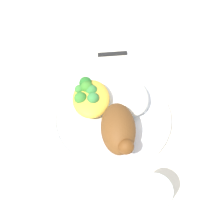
{
  "coord_description": "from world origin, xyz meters",
  "views": [
    {
      "loc": [
        0.34,
        -0.02,
        0.52
      ],
      "look_at": [
        0.0,
        0.0,
        0.03
      ],
      "focal_mm": 43.9,
      "sensor_mm": 36.0,
      "label": 1
    }
  ],
  "objects_px": {
    "plate": "(112,117)",
    "water_glass": "(152,198)",
    "mac_cheese_with_broccoli": "(90,96)",
    "fork": "(118,60)",
    "roasted_chicken": "(119,129)",
    "knife": "(127,53)",
    "rice_pile": "(132,97)"
  },
  "relations": [
    {
      "from": "rice_pile",
      "to": "fork",
      "type": "height_order",
      "value": "rice_pile"
    },
    {
      "from": "knife",
      "to": "water_glass",
      "type": "distance_m",
      "value": 0.41
    },
    {
      "from": "roasted_chicken",
      "to": "mac_cheese_with_broccoli",
      "type": "bearing_deg",
      "value": -150.76
    },
    {
      "from": "plate",
      "to": "rice_pile",
      "type": "height_order",
      "value": "rice_pile"
    },
    {
      "from": "roasted_chicken",
      "to": "rice_pile",
      "type": "relative_size",
      "value": 1.2
    },
    {
      "from": "roasted_chicken",
      "to": "fork",
      "type": "relative_size",
      "value": 0.86
    },
    {
      "from": "mac_cheese_with_broccoli",
      "to": "knife",
      "type": "bearing_deg",
      "value": 148.99
    },
    {
      "from": "plate",
      "to": "knife",
      "type": "distance_m",
      "value": 0.22
    },
    {
      "from": "roasted_chicken",
      "to": "fork",
      "type": "height_order",
      "value": "roasted_chicken"
    },
    {
      "from": "plate",
      "to": "fork",
      "type": "relative_size",
      "value": 1.87
    },
    {
      "from": "rice_pile",
      "to": "knife",
      "type": "relative_size",
      "value": 0.54
    },
    {
      "from": "water_glass",
      "to": "mac_cheese_with_broccoli",
      "type": "bearing_deg",
      "value": -156.3
    },
    {
      "from": "plate",
      "to": "mac_cheese_with_broccoli",
      "type": "distance_m",
      "value": 0.07
    },
    {
      "from": "rice_pile",
      "to": "water_glass",
      "type": "height_order",
      "value": "water_glass"
    },
    {
      "from": "rice_pile",
      "to": "knife",
      "type": "height_order",
      "value": "rice_pile"
    },
    {
      "from": "water_glass",
      "to": "plate",
      "type": "bearing_deg",
      "value": -163.82
    },
    {
      "from": "mac_cheese_with_broccoli",
      "to": "fork",
      "type": "relative_size",
      "value": 0.76
    },
    {
      "from": "plate",
      "to": "roasted_chicken",
      "type": "bearing_deg",
      "value": 8.66
    },
    {
      "from": "fork",
      "to": "water_glass",
      "type": "relative_size",
      "value": 1.7
    },
    {
      "from": "roasted_chicken",
      "to": "rice_pile",
      "type": "xyz_separation_m",
      "value": [
        -0.09,
        0.04,
        -0.02
      ]
    },
    {
      "from": "plate",
      "to": "mac_cheese_with_broccoli",
      "type": "xyz_separation_m",
      "value": [
        -0.04,
        -0.05,
        0.03
      ]
    },
    {
      "from": "fork",
      "to": "water_glass",
      "type": "xyz_separation_m",
      "value": [
        0.38,
        0.03,
        0.04
      ]
    },
    {
      "from": "knife",
      "to": "roasted_chicken",
      "type": "bearing_deg",
      "value": -9.34
    },
    {
      "from": "fork",
      "to": "knife",
      "type": "bearing_deg",
      "value": 135.22
    },
    {
      "from": "plate",
      "to": "water_glass",
      "type": "relative_size",
      "value": 3.18
    },
    {
      "from": "plate",
      "to": "roasted_chicken",
      "type": "relative_size",
      "value": 2.18
    },
    {
      "from": "water_glass",
      "to": "rice_pile",
      "type": "bearing_deg",
      "value": -177.64
    },
    {
      "from": "mac_cheese_with_broccoli",
      "to": "water_glass",
      "type": "height_order",
      "value": "water_glass"
    },
    {
      "from": "mac_cheese_with_broccoli",
      "to": "knife",
      "type": "xyz_separation_m",
      "value": [
        -0.17,
        0.1,
        -0.03
      ]
    },
    {
      "from": "rice_pile",
      "to": "fork",
      "type": "xyz_separation_m",
      "value": [
        -0.15,
        -0.02,
        -0.03
      ]
    },
    {
      "from": "mac_cheese_with_broccoli",
      "to": "knife",
      "type": "height_order",
      "value": "mac_cheese_with_broccoli"
    },
    {
      "from": "plate",
      "to": "rice_pile",
      "type": "distance_m",
      "value": 0.06
    }
  ]
}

